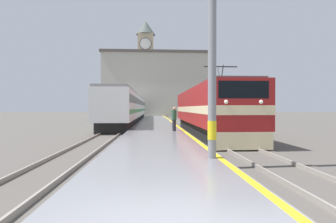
# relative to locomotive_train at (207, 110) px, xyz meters

# --- Properties ---
(ground_plane) EXTENTS (200.00, 200.00, 0.00)m
(ground_plane) POSITION_rel_locomotive_train_xyz_m (-3.83, 13.53, -1.81)
(ground_plane) COLOR #514C47
(platform) EXTENTS (4.16, 140.00, 0.37)m
(platform) POSITION_rel_locomotive_train_xyz_m (-3.83, 8.53, -1.63)
(platform) COLOR slate
(platform) RESTS_ON ground
(rail_track_near) EXTENTS (2.83, 140.00, 0.16)m
(rail_track_near) POSITION_rel_locomotive_train_xyz_m (0.00, 8.53, -1.78)
(rail_track_near) COLOR #514C47
(rail_track_near) RESTS_ON ground
(rail_track_far) EXTENTS (2.84, 140.00, 0.16)m
(rail_track_far) POSITION_rel_locomotive_train_xyz_m (-7.25, 8.53, -1.78)
(rail_track_far) COLOR #514C47
(rail_track_far) RESTS_ON ground
(locomotive_train) EXTENTS (2.92, 16.44, 4.51)m
(locomotive_train) POSITION_rel_locomotive_train_xyz_m (0.00, 0.00, 0.00)
(locomotive_train) COLOR black
(locomotive_train) RESTS_ON ground
(passenger_train) EXTENTS (2.92, 35.20, 3.73)m
(passenger_train) POSITION_rel_locomotive_train_xyz_m (-7.25, 16.90, 0.21)
(passenger_train) COLOR black
(passenger_train) RESTS_ON ground
(catenary_mast) EXTENTS (2.46, 0.29, 8.29)m
(catenary_mast) POSITION_rel_locomotive_train_xyz_m (-2.08, -11.33, 2.66)
(catenary_mast) COLOR gray
(catenary_mast) RESTS_ON platform
(person_on_platform) EXTENTS (0.34, 0.34, 1.69)m
(person_on_platform) POSITION_rel_locomotive_train_xyz_m (-2.59, -1.25, -0.56)
(person_on_platform) COLOR #23232D
(person_on_platform) RESTS_ON platform
(clock_tower) EXTENTS (5.10, 5.10, 25.36)m
(clock_tower) POSITION_rel_locomotive_train_xyz_m (-6.12, 51.13, 11.70)
(clock_tower) COLOR tan
(clock_tower) RESTS_ON ground
(station_building) EXTENTS (23.92, 10.01, 14.30)m
(station_building) POSITION_rel_locomotive_train_xyz_m (-3.37, 40.32, 5.36)
(station_building) COLOR #B7B2A3
(station_building) RESTS_ON ground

